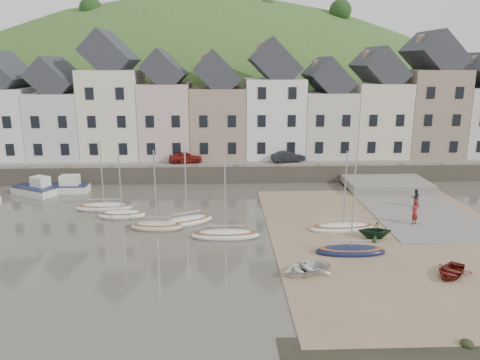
{
  "coord_description": "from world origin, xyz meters",
  "views": [
    {
      "loc": [
        -1.39,
        -30.97,
        12.34
      ],
      "look_at": [
        0.0,
        6.0,
        3.0
      ],
      "focal_mm": 35.01,
      "sensor_mm": 36.0,
      "label": 1
    }
  ],
  "objects_px": {
    "person_dark": "(415,198)",
    "sailboat_0": "(104,207)",
    "rowboat_red": "(451,271)",
    "person_red": "(415,212)",
    "car_left": "(186,157)",
    "rowboat_green": "(375,230)",
    "car_right": "(288,157)",
    "rowboat_white": "(306,268)"
  },
  "relations": [
    {
      "from": "rowboat_white",
      "to": "person_red",
      "type": "relative_size",
      "value": 1.62
    },
    {
      "from": "rowboat_green",
      "to": "car_right",
      "type": "distance_m",
      "value": 19.71
    },
    {
      "from": "sailboat_0",
      "to": "rowboat_red",
      "type": "distance_m",
      "value": 27.39
    },
    {
      "from": "rowboat_white",
      "to": "rowboat_green",
      "type": "height_order",
      "value": "rowboat_green"
    },
    {
      "from": "car_right",
      "to": "rowboat_green",
      "type": "bearing_deg",
      "value": 174.81
    },
    {
      "from": "sailboat_0",
      "to": "rowboat_white",
      "type": "distance_m",
      "value": 20.03
    },
    {
      "from": "rowboat_red",
      "to": "car_left",
      "type": "relative_size",
      "value": 0.77
    },
    {
      "from": "rowboat_red",
      "to": "car_right",
      "type": "bearing_deg",
      "value": 145.65
    },
    {
      "from": "car_right",
      "to": "sailboat_0",
      "type": "bearing_deg",
      "value": 108.02
    },
    {
      "from": "car_right",
      "to": "person_red",
      "type": "bearing_deg",
      "value": -171.18
    },
    {
      "from": "person_red",
      "to": "person_dark",
      "type": "distance_m",
      "value": 4.87
    },
    {
      "from": "sailboat_0",
      "to": "rowboat_white",
      "type": "xyz_separation_m",
      "value": [
        15.11,
        -13.15,
        0.12
      ]
    },
    {
      "from": "rowboat_red",
      "to": "person_dark",
      "type": "relative_size",
      "value": 1.78
    },
    {
      "from": "rowboat_white",
      "to": "rowboat_green",
      "type": "bearing_deg",
      "value": 105.99
    },
    {
      "from": "sailboat_0",
      "to": "rowboat_white",
      "type": "height_order",
      "value": "sailboat_0"
    },
    {
      "from": "person_red",
      "to": "sailboat_0",
      "type": "bearing_deg",
      "value": -49.02
    },
    {
      "from": "person_red",
      "to": "person_dark",
      "type": "height_order",
      "value": "person_red"
    },
    {
      "from": "rowboat_white",
      "to": "person_dark",
      "type": "distance_m",
      "value": 17.38
    },
    {
      "from": "rowboat_green",
      "to": "rowboat_red",
      "type": "relative_size",
      "value": 0.85
    },
    {
      "from": "person_dark",
      "to": "sailboat_0",
      "type": "bearing_deg",
      "value": 7.11
    },
    {
      "from": "rowboat_red",
      "to": "car_right",
      "type": "height_order",
      "value": "car_right"
    },
    {
      "from": "car_left",
      "to": "car_right",
      "type": "height_order",
      "value": "car_left"
    },
    {
      "from": "person_dark",
      "to": "car_left",
      "type": "xyz_separation_m",
      "value": [
        -20.79,
        12.09,
        1.31
      ]
    },
    {
      "from": "rowboat_green",
      "to": "rowboat_red",
      "type": "height_order",
      "value": "rowboat_green"
    },
    {
      "from": "rowboat_green",
      "to": "person_dark",
      "type": "bearing_deg",
      "value": 144.93
    },
    {
      "from": "person_dark",
      "to": "car_left",
      "type": "height_order",
      "value": "car_left"
    },
    {
      "from": "rowboat_white",
      "to": "car_right",
      "type": "relative_size",
      "value": 0.84
    },
    {
      "from": "sailboat_0",
      "to": "rowboat_white",
      "type": "bearing_deg",
      "value": -41.03
    },
    {
      "from": "sailboat_0",
      "to": "rowboat_red",
      "type": "xyz_separation_m",
      "value": [
        23.65,
        -13.83,
        0.09
      ]
    },
    {
      "from": "person_dark",
      "to": "rowboat_white",
      "type": "bearing_deg",
      "value": 55.15
    },
    {
      "from": "rowboat_green",
      "to": "car_right",
      "type": "bearing_deg",
      "value": -165.43
    },
    {
      "from": "person_dark",
      "to": "rowboat_red",
      "type": "bearing_deg",
      "value": 84.25
    },
    {
      "from": "rowboat_green",
      "to": "car_right",
      "type": "xyz_separation_m",
      "value": [
        -3.6,
        19.32,
        1.53
      ]
    },
    {
      "from": "sailboat_0",
      "to": "rowboat_green",
      "type": "relative_size",
      "value": 2.68
    },
    {
      "from": "person_dark",
      "to": "car_left",
      "type": "distance_m",
      "value": 24.08
    },
    {
      "from": "car_left",
      "to": "car_right",
      "type": "bearing_deg",
      "value": -95.94
    },
    {
      "from": "person_dark",
      "to": "car_left",
      "type": "relative_size",
      "value": 0.43
    },
    {
      "from": "person_dark",
      "to": "car_right",
      "type": "relative_size",
      "value": 0.42
    },
    {
      "from": "rowboat_green",
      "to": "car_left",
      "type": "distance_m",
      "value": 24.45
    },
    {
      "from": "car_left",
      "to": "person_dark",
      "type": "bearing_deg",
      "value": -126.12
    },
    {
      "from": "rowboat_green",
      "to": "rowboat_red",
      "type": "xyz_separation_m",
      "value": [
        2.59,
        -6.18,
        -0.33
      ]
    },
    {
      "from": "car_left",
      "to": "car_right",
      "type": "relative_size",
      "value": 0.98
    }
  ]
}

